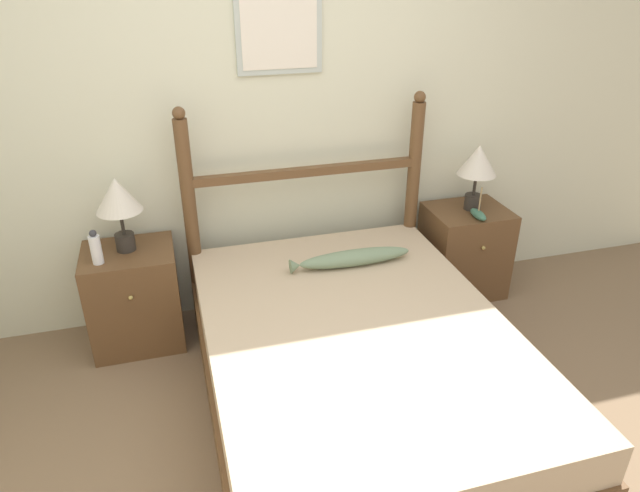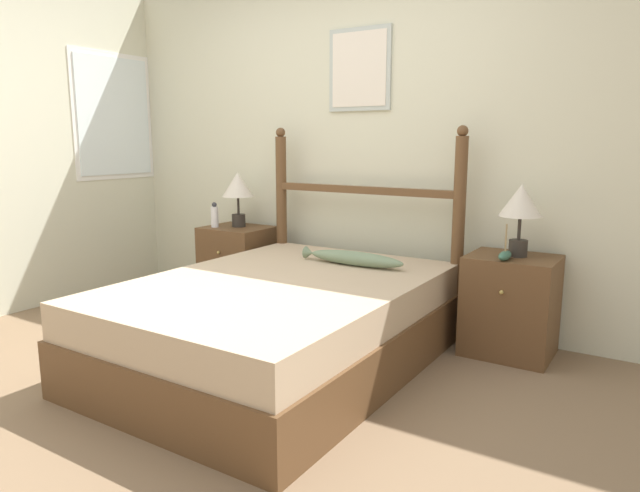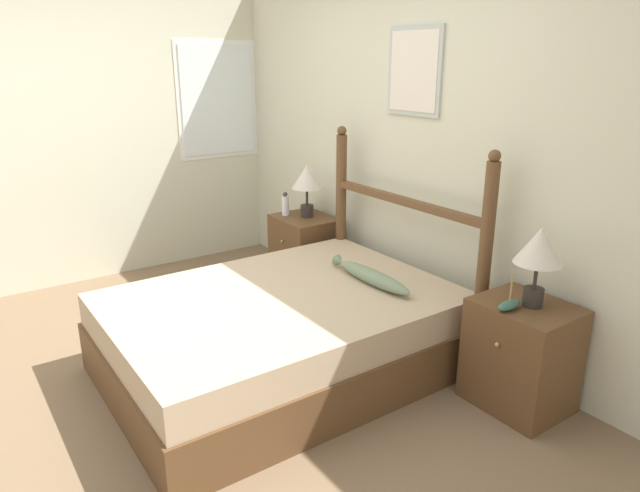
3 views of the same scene
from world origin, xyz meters
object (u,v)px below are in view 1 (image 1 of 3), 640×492
at_px(model_boat, 478,214).
at_px(table_lamp_left, 118,199).
at_px(bottle, 96,248).
at_px(table_lamp_right, 478,164).
at_px(bed, 357,366).
at_px(fish_pillow, 352,258).
at_px(nightstand_right, 464,251).
at_px(nightstand_left, 135,297).

bearing_deg(model_boat, table_lamp_left, 175.76).
height_order(table_lamp_left, bottle, table_lamp_left).
bearing_deg(table_lamp_left, table_lamp_right, -0.38).
height_order(table_lamp_right, bottle, table_lamp_right).
xyz_separation_m(bed, bottle, (-1.22, 0.79, 0.45)).
bearing_deg(fish_pillow, bed, -105.83).
height_order(nightstand_right, model_boat, model_boat).
bearing_deg(model_boat, bottle, 179.06).
height_order(nightstand_left, nightstand_right, same).
height_order(nightstand_left, fish_pillow, nightstand_left).
relative_size(nightstand_right, bottle, 3.07).
xyz_separation_m(table_lamp_right, bottle, (-2.32, -0.11, -0.22)).
distance_m(table_lamp_left, fish_pillow, 1.34).
xyz_separation_m(nightstand_right, fish_pillow, (-0.91, -0.32, 0.25)).
height_order(table_lamp_left, model_boat, table_lamp_left).
distance_m(bottle, fish_pillow, 1.41).
distance_m(bed, model_boat, 1.36).
relative_size(bed, table_lamp_right, 4.73).
height_order(nightstand_right, fish_pillow, nightstand_right).
xyz_separation_m(nightstand_right, bottle, (-2.29, -0.10, 0.39)).
bearing_deg(table_lamp_right, nightstand_left, -179.80).
distance_m(bed, nightstand_right, 1.40).
xyz_separation_m(bottle, fish_pillow, (1.38, -0.22, -0.15)).
relative_size(bed, nightstand_right, 3.35).
relative_size(nightstand_left, bottle, 3.07).
relative_size(table_lamp_left, table_lamp_right, 1.00).
bearing_deg(table_lamp_right, table_lamp_left, 179.62).
bearing_deg(fish_pillow, table_lamp_left, 164.65).
xyz_separation_m(bed, table_lamp_right, (1.10, 0.90, 0.67)).
bearing_deg(table_lamp_right, bed, -140.76).
relative_size(model_boat, fish_pillow, 0.29).
bearing_deg(bottle, model_boat, -0.94).
xyz_separation_m(bottle, model_boat, (2.28, -0.04, -0.06)).
xyz_separation_m(nightstand_left, nightstand_right, (2.15, 0.00, 0.00)).
height_order(nightstand_right, table_lamp_left, table_lamp_left).
relative_size(bed, model_boat, 9.73).
relative_size(table_lamp_left, model_boat, 2.06).
height_order(table_lamp_left, table_lamp_right, same).
distance_m(bed, bottle, 1.52).
xyz_separation_m(nightstand_right, table_lamp_right, (0.02, 0.01, 0.61)).
bearing_deg(fish_pillow, model_boat, 11.41).
distance_m(table_lamp_left, model_boat, 2.16).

